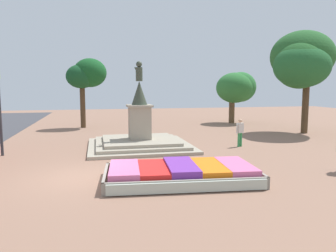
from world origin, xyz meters
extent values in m
plane|color=#8C6651|center=(0.00, 0.00, 0.00)|extent=(77.44, 77.44, 0.00)
cube|color=#38281C|center=(3.63, -1.27, 0.20)|extent=(5.69, 3.17, 0.39)
cube|color=gray|center=(3.51, -2.66, 0.22)|extent=(5.66, 0.60, 0.43)
cube|color=gray|center=(3.76, 0.12, 0.22)|extent=(5.66, 0.60, 0.43)
cube|color=gray|center=(0.86, -1.02, 0.22)|extent=(0.36, 2.89, 0.43)
cube|color=gray|center=(6.41, -1.51, 0.22)|extent=(0.36, 2.89, 0.43)
cube|color=#D86699|center=(1.53, -1.08, 0.50)|extent=(1.27, 2.58, 0.22)
cube|color=red|center=(2.58, -1.17, 0.49)|extent=(1.27, 2.58, 0.18)
cube|color=#72339E|center=(3.63, -1.27, 0.53)|extent=(1.27, 2.58, 0.26)
cube|color=orange|center=(4.69, -1.36, 0.49)|extent=(1.27, 2.58, 0.20)
cube|color=#D86699|center=(5.74, -1.45, 0.50)|extent=(1.27, 2.58, 0.21)
cube|color=#B2BCAD|center=(3.51, -2.71, 0.22)|extent=(5.39, 0.68, 0.35)
cube|color=#A09581|center=(3.02, 5.84, 0.08)|extent=(5.84, 5.84, 0.16)
cube|color=#9F9580|center=(3.02, 5.84, 0.25)|extent=(5.00, 5.00, 0.16)
cube|color=#9D937F|center=(3.02, 5.84, 0.41)|extent=(4.16, 4.16, 0.16)
cube|color=#9E937F|center=(3.02, 5.84, 1.42)|extent=(1.20, 1.20, 1.86)
cube|color=#9E937F|center=(3.02, 5.84, 2.41)|extent=(1.42, 1.42, 0.12)
cone|color=#384233|center=(3.02, 5.84, 3.14)|extent=(0.90, 0.90, 1.34)
cylinder|color=#384233|center=(3.02, 5.84, 4.20)|extent=(0.38, 0.38, 0.78)
sphere|color=#384233|center=(3.02, 5.84, 4.76)|extent=(0.34, 0.34, 0.34)
cylinder|color=#384233|center=(2.94, 6.07, 4.36)|extent=(0.29, 0.62, 0.56)
cylinder|color=#338C4C|center=(8.70, 4.77, 0.41)|extent=(0.13, 0.13, 0.81)
cylinder|color=#338C4C|center=(8.87, 4.83, 0.41)|extent=(0.13, 0.13, 0.81)
cube|color=beige|center=(8.79, 4.80, 1.10)|extent=(0.43, 0.33, 0.58)
cylinder|color=beige|center=(8.56, 4.72, 1.07)|extent=(0.09, 0.09, 0.55)
cylinder|color=beige|center=(9.01, 4.88, 1.07)|extent=(0.09, 0.09, 0.55)
sphere|color=tan|center=(8.79, 4.80, 1.52)|extent=(0.21, 0.21, 0.21)
cylinder|color=brown|center=(13.39, 16.68, 1.13)|extent=(0.54, 0.54, 2.27)
ellipsoid|color=#2C6D31|center=(13.53, 16.47, 3.38)|extent=(3.47, 3.66, 2.88)
ellipsoid|color=#2B6E33|center=(14.12, 16.41, 3.46)|extent=(2.99, 2.69, 2.84)
cylinder|color=#4C3823|center=(15.95, 8.96, 1.74)|extent=(0.49, 0.49, 3.48)
ellipsoid|color=#225C2C|center=(15.08, 8.35, 4.96)|extent=(4.10, 3.73, 3.11)
ellipsoid|color=#255C27|center=(15.02, 8.51, 5.05)|extent=(3.53, 3.66, 3.42)
ellipsoid|color=#255B28|center=(15.79, 9.43, 5.75)|extent=(4.59, 4.84, 3.81)
cylinder|color=#4C3823|center=(-0.52, 15.96, 1.69)|extent=(0.43, 0.43, 3.38)
ellipsoid|color=#165021|center=(0.15, 15.89, 4.66)|extent=(2.77, 2.54, 2.42)
ellipsoid|color=#174A24|center=(-0.56, 15.76, 4.35)|extent=(2.53, 2.31, 2.00)
camera|label=1|loc=(0.59, -12.81, 3.51)|focal=35.00mm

